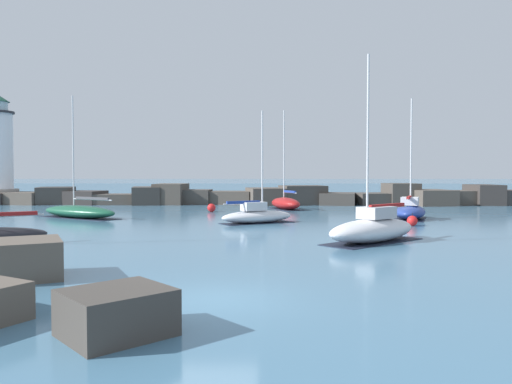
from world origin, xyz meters
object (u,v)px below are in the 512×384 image
Objects in this scene: sailboat_moored_2 at (257,215)px; mooring_buoy_far_side at (412,221)px; sailboat_moored_1 at (285,203)px; sailboat_moored_4 at (79,211)px; sailboat_moored_6 at (373,228)px; mooring_buoy_orange_near at (211,208)px; sailboat_moored_3 at (410,211)px.

mooring_buoy_far_side is at bearing -10.02° from sailboat_moored_2.
sailboat_moored_1 reaches higher than sailboat_moored_4.
mooring_buoy_orange_near is (-10.94, 20.69, -0.33)m from sailboat_moored_6.
sailboat_moored_1 is 1.22× the size of sailboat_moored_2.
sailboat_moored_3 is 9.79× the size of mooring_buoy_orange_near.
sailboat_moored_6 is (21.29, -14.11, 0.18)m from sailboat_moored_4.
sailboat_moored_3 is at bearing -1.53° from sailboat_moored_4.
mooring_buoy_far_side is (11.00, -1.94, -0.22)m from sailboat_moored_2.
mooring_buoy_far_side is at bearing 60.91° from sailboat_moored_6.
sailboat_moored_6 reaches higher than mooring_buoy_far_side.
sailboat_moored_6 is (-5.91, -13.39, 0.05)m from sailboat_moored_3.
mooring_buoy_orange_near is at bearing 32.43° from sailboat_moored_4.
sailboat_moored_2 is at bearing -15.00° from sailboat_moored_4.
sailboat_moored_4 reaches higher than mooring_buoy_orange_near.
sailboat_moored_1 is 14.50m from sailboat_moored_3.
sailboat_moored_4 is 26.52m from mooring_buoy_far_side.
sailboat_moored_1 is 8.10m from mooring_buoy_orange_near.
sailboat_moored_1 reaches higher than sailboat_moored_6.
mooring_buoy_orange_near is at bearing 113.06° from sailboat_moored_2.
sailboat_moored_1 is 1.02× the size of sailboat_moored_6.
sailboat_moored_4 is 25.55m from sailboat_moored_6.
sailboat_moored_6 reaches higher than sailboat_moored_3.
sailboat_moored_3 is 5.38m from mooring_buoy_far_side.
sailboat_moored_6 is 9.38m from mooring_buoy_far_side.
mooring_buoy_orange_near is at bearing -153.80° from sailboat_moored_1.
sailboat_moored_4 is (-17.62, -10.15, -0.10)m from sailboat_moored_1.
sailboat_moored_2 is at bearing -66.94° from mooring_buoy_orange_near.
sailboat_moored_4 is 10.93× the size of mooring_buoy_far_side.
mooring_buoy_far_side is at bearing -38.89° from mooring_buoy_orange_near.
sailboat_moored_2 is at bearing -165.26° from sailboat_moored_3.
sailboat_moored_4 reaches higher than sailboat_moored_3.
sailboat_moored_6 is at bearing -62.13° from mooring_buoy_orange_near.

